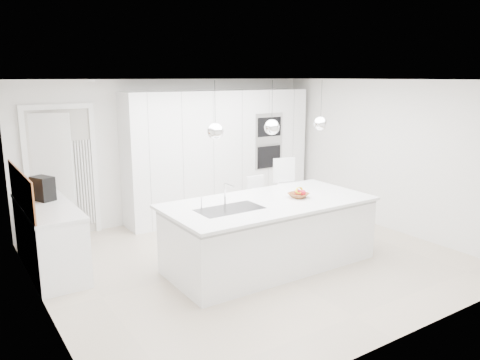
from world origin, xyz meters
TOP-DOWN VIEW (x-y plane):
  - floor at (0.00, 0.00)m, footprint 5.50×5.50m
  - wall_back at (0.00, 2.50)m, footprint 5.50×0.00m
  - wall_left at (-2.75, 0.00)m, footprint 0.00×5.00m
  - ceiling at (0.00, 0.00)m, footprint 5.50×5.50m
  - tall_cabinets at (0.80, 2.20)m, footprint 3.60×0.60m
  - oven_stack at (1.70, 1.89)m, footprint 0.62×0.04m
  - doorway_frame at (-1.95, 2.47)m, footprint 1.11×0.08m
  - hallway_door at (-2.20, 2.42)m, footprint 0.76×0.38m
  - radiator at (-1.63, 2.46)m, footprint 0.32×0.04m
  - left_base_cabinets at (-2.45, 1.20)m, footprint 0.60×1.80m
  - left_worktop at (-2.45, 1.20)m, footprint 0.62×1.82m
  - oak_backsplash at (-2.74, 1.20)m, footprint 0.02×1.80m
  - island_base at (0.10, -0.30)m, footprint 2.80×1.20m
  - island_worktop at (0.10, -0.25)m, footprint 2.84×1.40m
  - island_sink at (-0.55, -0.30)m, footprint 0.84×0.44m
  - island_tap at (-0.50, -0.10)m, footprint 0.02×0.02m
  - pendant_left at (-0.75, -0.30)m, footprint 0.20×0.20m
  - pendant_mid at (0.10, -0.30)m, footprint 0.20×0.20m
  - pendant_right at (0.95, -0.30)m, footprint 0.20×0.20m
  - fruit_bowl at (0.55, -0.34)m, footprint 0.31×0.31m
  - espresso_machine at (-2.43, 1.46)m, footprint 0.30×0.36m
  - bar_stool_left at (0.58, 0.62)m, footprint 0.35×0.47m
  - bar_stool_right at (1.21, 0.66)m, footprint 0.51×0.63m
  - apple_a at (0.57, -0.29)m, footprint 0.08×0.08m
  - apple_b at (0.61, -0.36)m, footprint 0.08×0.08m
  - apple_c at (0.60, -0.30)m, footprint 0.07×0.07m
  - banana_bunch at (0.55, -0.35)m, footprint 0.21×0.15m

SIDE VIEW (x-z plane):
  - floor at x=0.00m, z-range 0.00..0.00m
  - left_base_cabinets at x=-2.45m, z-range 0.00..0.86m
  - island_base at x=0.10m, z-range 0.00..0.86m
  - bar_stool_left at x=0.58m, z-range 0.00..1.01m
  - bar_stool_right at x=1.21m, z-range 0.00..1.22m
  - island_sink at x=-0.55m, z-range 0.73..0.91m
  - radiator at x=-1.63m, z-range 0.15..1.55m
  - left_worktop at x=-2.45m, z-range 0.86..0.90m
  - island_worktop at x=0.10m, z-range 0.86..0.90m
  - fruit_bowl at x=0.55m, z-range 0.90..0.97m
  - apple_c at x=0.60m, z-range 0.93..1.00m
  - apple_b at x=0.61m, z-range 0.93..1.01m
  - apple_a at x=0.57m, z-range 0.93..1.01m
  - banana_bunch at x=0.55m, z-range 0.91..1.10m
  - hallway_door at x=-2.20m, z-range 0.00..2.00m
  - doorway_frame at x=-1.95m, z-range -0.04..2.09m
  - island_tap at x=-0.50m, z-range 0.90..1.20m
  - espresso_machine at x=-2.43m, z-range 0.90..1.23m
  - tall_cabinets at x=0.80m, z-range 0.00..2.30m
  - oak_backsplash at x=-2.74m, z-range 0.90..1.40m
  - wall_back at x=0.00m, z-range -1.50..4.00m
  - wall_left at x=-2.75m, z-range -1.25..3.75m
  - oven_stack at x=1.70m, z-range 0.83..1.88m
  - pendant_left at x=-0.75m, z-range 1.80..2.00m
  - pendant_mid at x=0.10m, z-range 1.80..2.00m
  - pendant_right at x=0.95m, z-range 1.80..2.00m
  - ceiling at x=0.00m, z-range 2.50..2.50m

